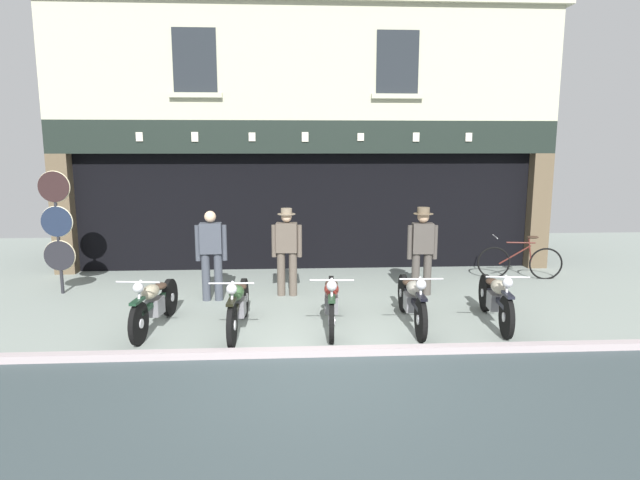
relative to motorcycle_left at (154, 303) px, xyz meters
name	(u,v)px	position (x,y,z in m)	size (l,w,h in m)	color
ground	(325,394)	(2.43, -2.25, -0.45)	(22.99, 22.00, 0.18)	gray
shop_facade	(304,191)	(2.43, 5.77, 1.23)	(11.29, 4.42, 5.88)	black
motorcycle_left	(154,303)	(0.00, 0.00, 0.00)	(0.62, 1.94, 0.90)	black
motorcycle_center_left	(238,304)	(1.27, -0.16, 0.01)	(0.62, 2.02, 0.91)	black
motorcycle_center	(331,300)	(2.68, -0.03, 0.00)	(0.62, 2.03, 0.90)	black
motorcycle_center_right	(412,299)	(3.92, -0.04, 0.01)	(0.62, 2.06, 0.91)	black
motorcycle_right	(496,298)	(5.24, -0.06, 0.01)	(0.62, 1.94, 0.91)	black
salesman_left	(211,251)	(0.65, 1.54, 0.49)	(0.56, 0.25, 1.63)	#3D424C
shopkeeper_center	(287,248)	(2.00, 1.80, 0.49)	(0.56, 0.33, 1.63)	brown
salesman_right	(422,247)	(4.50, 1.69, 0.51)	(0.56, 0.36, 1.65)	#47423D
tyre_sign_pole	(57,223)	(-2.25, 2.17, 0.94)	(0.59, 0.06, 2.31)	#232328
advert_board_near	(432,198)	(5.31, 4.13, 1.18)	(0.79, 0.03, 1.10)	silver
leaning_bicycle	(520,261)	(6.89, 2.85, -0.05)	(1.72, 0.51, 0.93)	black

